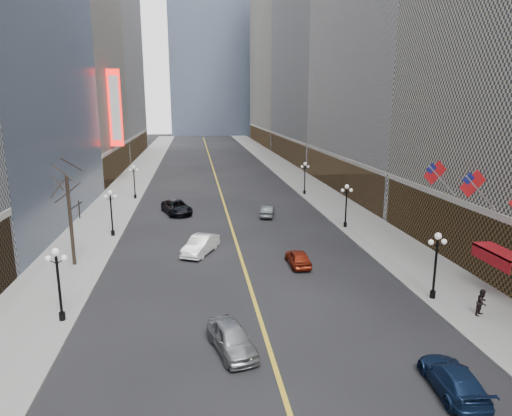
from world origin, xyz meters
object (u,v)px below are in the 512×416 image
object	(u,v)px
streetlamp_east_2	(346,201)
streetlamp_west_1	(58,277)
streetlamp_east_1	(436,259)
car_sb_near	(453,379)
streetlamp_west_3	(134,178)
car_sb_mid	(298,258)
streetlamp_west_2	(111,208)
streetlamp_east_3	(305,175)
car_sb_far	(268,211)
car_nb_near	(232,338)
car_nb_mid	(201,245)
car_nb_far	(177,207)

from	to	relation	value
streetlamp_east_2	streetlamp_west_1	world-z (taller)	same
streetlamp_east_1	car_sb_near	bearing A→B (deg)	-113.75
streetlamp_east_2	streetlamp_west_3	size ratio (longest dim) A/B	1.00
streetlamp_west_1	car_sb_mid	size ratio (longest dim) A/B	1.17
streetlamp_west_2	streetlamp_west_3	size ratio (longest dim) A/B	1.00
streetlamp_east_2	streetlamp_east_3	xyz separation A→B (m)	(0.00, 18.00, 0.00)
car_sb_near	car_sb_far	distance (m)	33.68
car_nb_near	car_sb_near	distance (m)	10.78
streetlamp_east_1	car_nb_mid	distance (m)	19.29
car_nb_far	car_sb_mid	bearing A→B (deg)	-78.93
streetlamp_east_1	streetlamp_west_3	distance (m)	43.05
streetlamp_east_2	car_sb_near	distance (m)	27.85
streetlamp_east_1	streetlamp_west_1	xyz separation A→B (m)	(-23.60, 0.00, 0.00)
streetlamp_east_2	car_nb_mid	size ratio (longest dim) A/B	0.94
streetlamp_west_1	car_nb_near	size ratio (longest dim) A/B	1.02
streetlamp_west_2	car_sb_mid	size ratio (longest dim) A/B	1.17
streetlamp_east_2	streetlamp_west_3	world-z (taller)	same
streetlamp_west_3	car_sb_near	world-z (taller)	streetlamp_west_3
car_sb_mid	streetlamp_west_2	bearing A→B (deg)	-33.26
streetlamp_west_2	car_sb_near	world-z (taller)	streetlamp_west_2
car_nb_mid	car_nb_far	world-z (taller)	car_nb_far
car_sb_near	streetlamp_west_1	bearing A→B (deg)	-20.94
streetlamp_east_3	car_sb_far	xyz separation A→B (m)	(-7.27, -11.92, -2.24)
car_nb_mid	streetlamp_east_1	bearing A→B (deg)	-12.76
streetlamp_east_1	car_sb_far	world-z (taller)	streetlamp_east_1
streetlamp_east_3	car_nb_far	world-z (taller)	streetlamp_east_3
streetlamp_west_2	car_sb_far	bearing A→B (deg)	20.43
car_nb_mid	car_sb_mid	xyz separation A→B (m)	(7.75, -4.05, -0.13)
car_sb_near	car_sb_far	xyz separation A→B (m)	(-3.11, 33.53, -0.00)
car_nb_near	car_sb_far	distance (m)	29.44
car_sb_near	car_sb_mid	bearing A→B (deg)	-74.27
streetlamp_west_3	car_nb_far	size ratio (longest dim) A/B	0.79
streetlamp_west_3	car_nb_near	xyz separation A→B (m)	(9.80, -40.62, -2.15)
streetlamp_east_1	streetlamp_west_3	bearing A→B (deg)	123.25
streetlamp_east_2	car_sb_near	xyz separation A→B (m)	(-4.16, -27.45, -2.24)
streetlamp_east_1	car_sb_near	world-z (taller)	streetlamp_east_1
car_sb_mid	streetlamp_west_1	bearing A→B (deg)	24.64
streetlamp_west_3	car_nb_near	world-z (taller)	streetlamp_west_3
car_nb_near	car_sb_mid	xyz separation A→B (m)	(6.39, 12.31, -0.09)
streetlamp_west_1	car_nb_mid	size ratio (longest dim) A/B	0.94
streetlamp_east_1	car_nb_near	bearing A→B (deg)	-161.48
streetlamp_west_2	car_sb_mid	world-z (taller)	streetlamp_west_2
streetlamp_west_2	car_nb_near	world-z (taller)	streetlamp_west_2
streetlamp_east_2	car_nb_mid	distance (m)	16.54
streetlamp_east_2	car_nb_near	bearing A→B (deg)	-121.38
streetlamp_west_3	car_nb_mid	bearing A→B (deg)	-70.82
car_nb_mid	car_nb_far	distance (m)	15.36
streetlamp_west_3	car_nb_near	distance (m)	41.84
streetlamp_west_3	car_sb_near	bearing A→B (deg)	-66.84
car_nb_near	car_sb_far	world-z (taller)	car_nb_near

